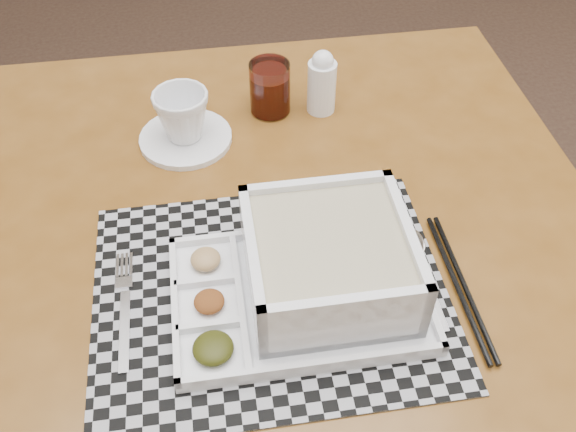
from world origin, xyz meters
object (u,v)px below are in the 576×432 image
at_px(dining_table, 270,263).
at_px(serving_tray, 320,270).
at_px(juice_glass, 270,90).
at_px(creamer_bottle, 322,83).
at_px(cup, 182,116).

bearing_deg(dining_table, serving_tray, -71.59).
height_order(serving_tray, juice_glass, serving_tray).
relative_size(juice_glass, creamer_bottle, 0.80).
relative_size(cup, creamer_bottle, 0.78).
height_order(serving_tray, creamer_bottle, creamer_bottle).
bearing_deg(serving_tray, creamer_bottle, 74.34).
distance_m(dining_table, cup, 0.27).
height_order(dining_table, creamer_bottle, creamer_bottle).
bearing_deg(dining_table, creamer_bottle, 60.22).
distance_m(dining_table, juice_glass, 0.30).
bearing_deg(cup, dining_table, -66.56).
distance_m(juice_glass, creamer_bottle, 0.09).
relative_size(cup, juice_glass, 0.97).
distance_m(serving_tray, cup, 0.37).
xyz_separation_m(serving_tray, juice_glass, (0.02, 0.39, -0.00)).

